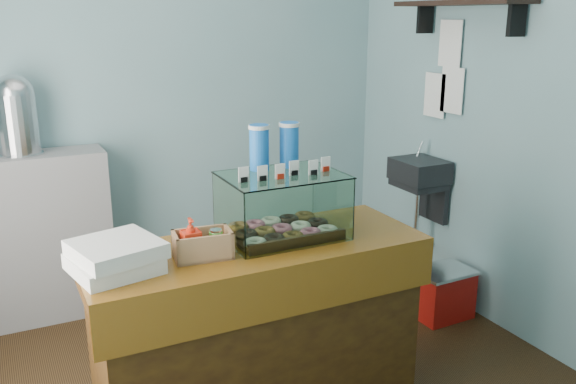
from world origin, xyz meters
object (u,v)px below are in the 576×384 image
display_case (281,201)px  red_cooler (442,293)px  coffee_urn (16,113)px  counter (257,330)px

display_case → red_cooler: bearing=13.5°
display_case → red_cooler: 1.64m
coffee_urn → counter: bearing=-60.8°
counter → coffee_urn: bearing=119.2°
counter → display_case: display_case is taller
red_cooler → coffee_urn: bearing=152.1°
coffee_urn → red_cooler: bearing=-26.5°
display_case → coffee_urn: 1.86m
coffee_urn → display_case: bearing=-55.0°
counter → display_case: 0.64m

